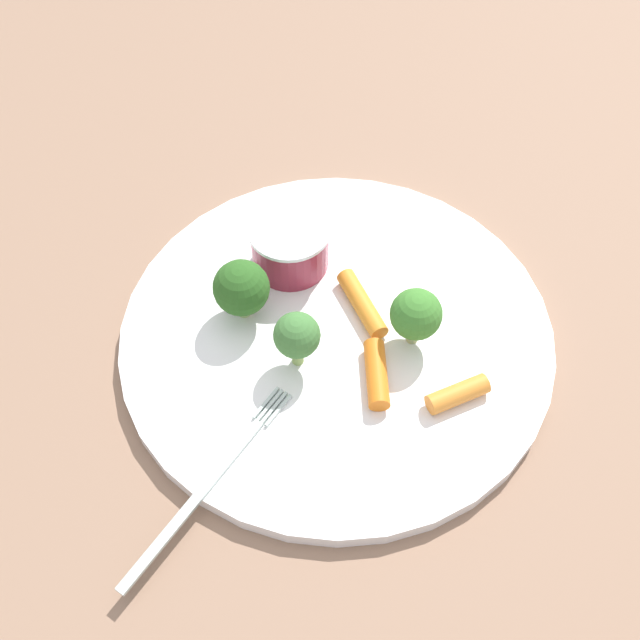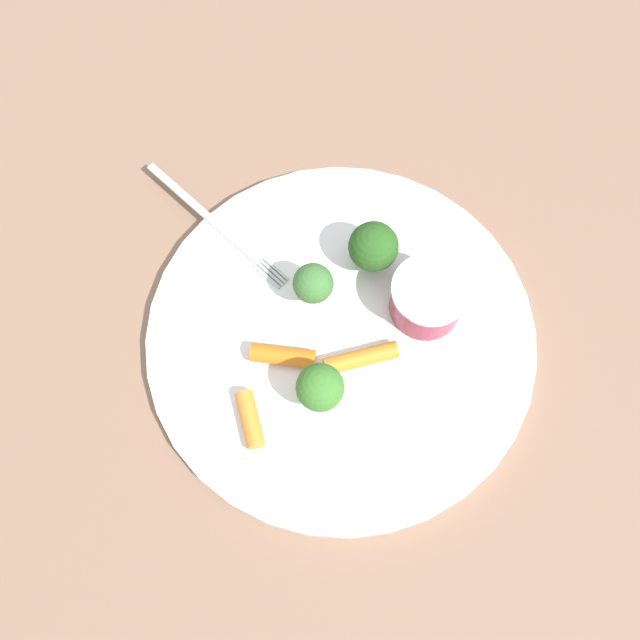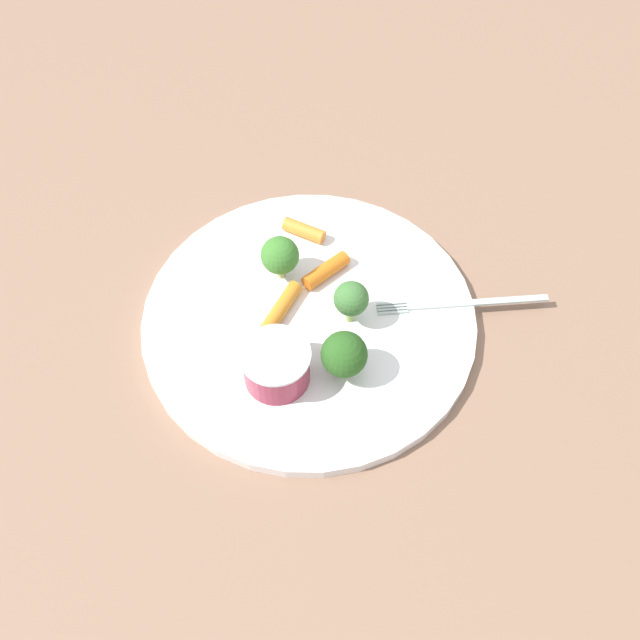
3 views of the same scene
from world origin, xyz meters
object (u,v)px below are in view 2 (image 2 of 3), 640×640
object	(u,v)px
carrot_stick_1	(360,359)
carrot_stick_2	(250,419)
broccoli_floret_1	(309,287)
carrot_stick_0	(283,356)
broccoli_floret_0	(320,388)
plate	(341,338)
fork	(218,226)
broccoli_floret_2	(373,247)
sauce_cup	(428,298)

from	to	relation	value
carrot_stick_1	carrot_stick_2	xyz separation A→B (m)	(0.10, -0.01, 0.00)
broccoli_floret_1	carrot_stick_0	bearing A→B (deg)	32.10
broccoli_floret_0	broccoli_floret_1	world-z (taller)	same
plate	broccoli_floret_0	bearing A→B (deg)	36.69
broccoli_floret_0	carrot_stick_2	bearing A→B (deg)	-16.06
broccoli_floret_1	carrot_stick_2	bearing A→B (deg)	30.71
broccoli_floret_1	fork	xyz separation A→B (m)	(0.02, -0.10, -0.03)
plate	carrot_stick_2	bearing A→B (deg)	9.89
broccoli_floret_2	fork	bearing A→B (deg)	-50.01
broccoli_floret_0	plate	bearing A→B (deg)	-143.31
plate	broccoli_floret_2	world-z (taller)	broccoli_floret_2
plate	sauce_cup	xyz separation A→B (m)	(-0.07, 0.02, 0.03)
broccoli_floret_1	fork	bearing A→B (deg)	-77.00
broccoli_floret_0	fork	size ratio (longest dim) A/B	0.30
plate	carrot_stick_0	xyz separation A→B (m)	(0.05, -0.01, 0.01)
plate	carrot_stick_1	bearing A→B (deg)	87.06
broccoli_floret_1	fork	world-z (taller)	broccoli_floret_1
carrot_stick_2	plate	bearing A→B (deg)	-170.11
carrot_stick_2	broccoli_floret_2	bearing A→B (deg)	-160.68
broccoli_floret_1	carrot_stick_2	distance (m)	0.11
sauce_cup	broccoli_floret_2	xyz separation A→B (m)	(0.01, -0.06, 0.01)
carrot_stick_0	carrot_stick_2	size ratio (longest dim) A/B	1.16
broccoli_floret_1	broccoli_floret_2	xyz separation A→B (m)	(-0.06, 0.00, -0.00)
plate	sauce_cup	distance (m)	0.08
carrot_stick_1	broccoli_floret_0	bearing A→B (deg)	8.54
broccoli_floret_2	carrot_stick_0	xyz separation A→B (m)	(0.11, 0.03, -0.02)
sauce_cup	carrot_stick_2	distance (m)	0.17
sauce_cup	carrot_stick_2	world-z (taller)	sauce_cup
broccoli_floret_0	carrot_stick_0	world-z (taller)	broccoli_floret_0
broccoli_floret_2	plate	bearing A→B (deg)	32.94
carrot_stick_0	carrot_stick_1	world-z (taller)	same
plate	broccoli_floret_2	distance (m)	0.08
carrot_stick_2	carrot_stick_1	bearing A→B (deg)	174.56
broccoli_floret_0	carrot_stick_2	distance (m)	0.06
fork	broccoli_floret_0	bearing A→B (deg)	84.67
plate	carrot_stick_0	bearing A→B (deg)	-12.12
carrot_stick_0	plate	bearing A→B (deg)	167.88
carrot_stick_1	broccoli_floret_1	bearing A→B (deg)	-87.37
sauce_cup	broccoli_floret_0	world-z (taller)	broccoli_floret_0
plate	sauce_cup	world-z (taller)	sauce_cup
sauce_cup	fork	distance (m)	0.19
plate	fork	world-z (taller)	fork
carrot_stick_2	broccoli_floret_1	bearing A→B (deg)	-149.29
broccoli_floret_1	broccoli_floret_2	distance (m)	0.06
broccoli_floret_2	carrot_stick_0	size ratio (longest dim) A/B	0.99
broccoli_floret_1	carrot_stick_1	xyz separation A→B (m)	(-0.00, 0.06, -0.02)
sauce_cup	carrot_stick_1	xyz separation A→B (m)	(0.07, 0.01, -0.01)
sauce_cup	carrot_stick_2	xyz separation A→B (m)	(0.17, -0.00, -0.01)
broccoli_floret_2	carrot_stick_2	size ratio (longest dim) A/B	1.15
carrot_stick_0	sauce_cup	bearing A→B (deg)	165.69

